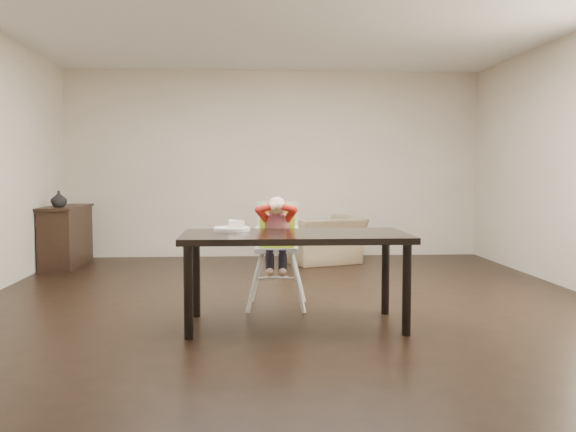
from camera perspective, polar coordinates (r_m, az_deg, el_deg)
name	(u,v)px	position (r m, az deg, el deg)	size (l,w,h in m)	color
ground	(291,305)	(6.01, 0.29, -7.95)	(7.00, 7.00, 0.00)	black
room_walls	(291,104)	(5.91, 0.29, 9.93)	(6.02, 7.02, 2.71)	beige
dining_table	(295,243)	(5.14, 0.63, -2.42)	(1.80, 0.90, 0.75)	black
high_chair	(277,229)	(5.87, -0.99, -1.19)	(0.46, 0.46, 1.01)	white
plate	(233,227)	(5.35, -4.95, -0.99)	(0.32, 0.32, 0.09)	white
armchair	(323,232)	(8.69, 3.09, -1.43)	(0.97, 0.63, 0.85)	#998361
sideboard	(66,236)	(8.93, -19.11, -1.67)	(0.44, 1.26, 0.79)	black
vase	(59,199)	(8.61, -19.70, 1.40)	(0.20, 0.21, 0.20)	#99999E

